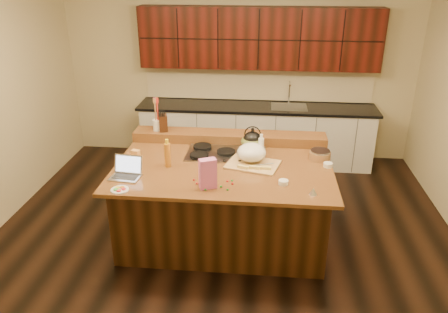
# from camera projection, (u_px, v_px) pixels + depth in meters

# --- Properties ---
(room) EXTENTS (5.52, 5.02, 2.72)m
(room) POSITION_uv_depth(u_px,v_px,m) (224.00, 129.00, 4.68)
(room) COLOR black
(room) RESTS_ON ground
(island) EXTENTS (2.40, 1.60, 0.92)m
(island) POSITION_uv_depth(u_px,v_px,m) (224.00, 201.00, 5.04)
(island) COLOR black
(island) RESTS_ON ground
(back_ledge) EXTENTS (2.40, 0.30, 0.12)m
(back_ledge) POSITION_uv_depth(u_px,v_px,m) (229.00, 137.00, 5.47)
(back_ledge) COLOR black
(back_ledge) RESTS_ON island
(cooktop) EXTENTS (0.92, 0.52, 0.05)m
(cooktop) POSITION_uv_depth(u_px,v_px,m) (226.00, 153.00, 5.12)
(cooktop) COLOR gray
(cooktop) RESTS_ON island
(back_counter) EXTENTS (3.70, 0.66, 2.40)m
(back_counter) POSITION_uv_depth(u_px,v_px,m) (257.00, 102.00, 6.82)
(back_counter) COLOR silver
(back_counter) RESTS_ON ground
(kettle) EXTENTS (0.25, 0.25, 0.20)m
(kettle) POSITION_uv_depth(u_px,v_px,m) (252.00, 140.00, 5.16)
(kettle) COLOR black
(kettle) RESTS_ON cooktop
(green_bowl) EXTENTS (0.35, 0.35, 0.15)m
(green_bowl) POSITION_uv_depth(u_px,v_px,m) (252.00, 142.00, 5.17)
(green_bowl) COLOR olive
(green_bowl) RESTS_ON cooktop
(laptop) EXTENTS (0.33, 0.27, 0.21)m
(laptop) POSITION_uv_depth(u_px,v_px,m) (127.00, 171.00, 4.58)
(laptop) COLOR #B7B7BC
(laptop) RESTS_ON island
(oil_bottle) EXTENTS (0.09, 0.09, 0.27)m
(oil_bottle) POSITION_uv_depth(u_px,v_px,m) (168.00, 155.00, 4.76)
(oil_bottle) COLOR #BD7421
(oil_bottle) RESTS_ON island
(vinegar_bottle) EXTENTS (0.08, 0.08, 0.25)m
(vinegar_bottle) POSITION_uv_depth(u_px,v_px,m) (261.00, 149.00, 4.96)
(vinegar_bottle) COLOR silver
(vinegar_bottle) RESTS_ON island
(wooden_tray) EXTENTS (0.64, 0.53, 0.23)m
(wooden_tray) POSITION_uv_depth(u_px,v_px,m) (252.00, 155.00, 4.85)
(wooden_tray) COLOR tan
(wooden_tray) RESTS_ON island
(ramekin_a) EXTENTS (0.11, 0.11, 0.04)m
(ramekin_a) POSITION_uv_depth(u_px,v_px,m) (283.00, 182.00, 4.42)
(ramekin_a) COLOR white
(ramekin_a) RESTS_ON island
(ramekin_b) EXTENTS (0.12, 0.12, 0.04)m
(ramekin_b) POSITION_uv_depth(u_px,v_px,m) (328.00, 165.00, 4.80)
(ramekin_b) COLOR white
(ramekin_b) RESTS_ON island
(ramekin_c) EXTENTS (0.12, 0.12, 0.04)m
(ramekin_c) POSITION_uv_depth(u_px,v_px,m) (326.00, 157.00, 4.99)
(ramekin_c) COLOR white
(ramekin_c) RESTS_ON island
(strainer_bowl) EXTENTS (0.27, 0.27, 0.09)m
(strainer_bowl) POSITION_uv_depth(u_px,v_px,m) (320.00, 156.00, 4.98)
(strainer_bowl) COLOR #996B3F
(strainer_bowl) RESTS_ON island
(kitchen_timer) EXTENTS (0.08, 0.08, 0.07)m
(kitchen_timer) POSITION_uv_depth(u_px,v_px,m) (313.00, 191.00, 4.22)
(kitchen_timer) COLOR silver
(kitchen_timer) RESTS_ON island
(pink_bag) EXTENTS (0.19, 0.15, 0.31)m
(pink_bag) POSITION_uv_depth(u_px,v_px,m) (208.00, 174.00, 4.30)
(pink_bag) COLOR #D765A9
(pink_bag) RESTS_ON island
(candy_plate) EXTENTS (0.19, 0.19, 0.01)m
(candy_plate) POSITION_uv_depth(u_px,v_px,m) (120.00, 190.00, 4.31)
(candy_plate) COLOR white
(candy_plate) RESTS_ON island
(package_box) EXTENTS (0.11, 0.09, 0.13)m
(package_box) POSITION_uv_depth(u_px,v_px,m) (136.00, 155.00, 4.94)
(package_box) COLOR #F7AD57
(package_box) RESTS_ON island
(utensil_crock) EXTENTS (0.15, 0.15, 0.14)m
(utensil_crock) POSITION_uv_depth(u_px,v_px,m) (158.00, 125.00, 5.50)
(utensil_crock) COLOR white
(utensil_crock) RESTS_ON back_ledge
(knife_block) EXTENTS (0.14, 0.19, 0.20)m
(knife_block) POSITION_uv_depth(u_px,v_px,m) (163.00, 123.00, 5.48)
(knife_block) COLOR black
(knife_block) RESTS_ON back_ledge
(gumdrop_0) EXTENTS (0.02, 0.02, 0.02)m
(gumdrop_0) POSITION_uv_depth(u_px,v_px,m) (194.00, 180.00, 4.50)
(gumdrop_0) COLOR red
(gumdrop_0) RESTS_ON island
(gumdrop_1) EXTENTS (0.02, 0.02, 0.02)m
(gumdrop_1) POSITION_uv_depth(u_px,v_px,m) (214.00, 181.00, 4.46)
(gumdrop_1) COLOR #198C26
(gumdrop_1) RESTS_ON island
(gumdrop_2) EXTENTS (0.02, 0.02, 0.02)m
(gumdrop_2) POSITION_uv_depth(u_px,v_px,m) (227.00, 181.00, 4.47)
(gumdrop_2) COLOR red
(gumdrop_2) RESTS_ON island
(gumdrop_3) EXTENTS (0.02, 0.02, 0.02)m
(gumdrop_3) POSITION_uv_depth(u_px,v_px,m) (205.00, 190.00, 4.30)
(gumdrop_3) COLOR #198C26
(gumdrop_3) RESTS_ON island
(gumdrop_4) EXTENTS (0.02, 0.02, 0.02)m
(gumdrop_4) POSITION_uv_depth(u_px,v_px,m) (232.00, 184.00, 4.42)
(gumdrop_4) COLOR red
(gumdrop_4) RESTS_ON island
(gumdrop_5) EXTENTS (0.02, 0.02, 0.02)m
(gumdrop_5) POSITION_uv_depth(u_px,v_px,m) (200.00, 182.00, 4.44)
(gumdrop_5) COLOR #198C26
(gumdrop_5) RESTS_ON island
(gumdrop_6) EXTENTS (0.02, 0.02, 0.02)m
(gumdrop_6) POSITION_uv_depth(u_px,v_px,m) (201.00, 179.00, 4.51)
(gumdrop_6) COLOR red
(gumdrop_6) RESTS_ON island
(gumdrop_7) EXTENTS (0.02, 0.02, 0.02)m
(gumdrop_7) POSITION_uv_depth(u_px,v_px,m) (221.00, 186.00, 4.36)
(gumdrop_7) COLOR #198C26
(gumdrop_7) RESTS_ON island
(gumdrop_8) EXTENTS (0.02, 0.02, 0.02)m
(gumdrop_8) POSITION_uv_depth(u_px,v_px,m) (210.00, 187.00, 4.35)
(gumdrop_8) COLOR red
(gumdrop_8) RESTS_ON island
(gumdrop_9) EXTENTS (0.02, 0.02, 0.02)m
(gumdrop_9) POSITION_uv_depth(u_px,v_px,m) (228.00, 190.00, 4.30)
(gumdrop_9) COLOR #198C26
(gumdrop_9) RESTS_ON island
(gumdrop_10) EXTENTS (0.02, 0.02, 0.02)m
(gumdrop_10) POSITION_uv_depth(u_px,v_px,m) (197.00, 183.00, 4.42)
(gumdrop_10) COLOR red
(gumdrop_10) RESTS_ON island
(gumdrop_11) EXTENTS (0.02, 0.02, 0.02)m
(gumdrop_11) POSITION_uv_depth(u_px,v_px,m) (232.00, 181.00, 4.48)
(gumdrop_11) COLOR #198C26
(gumdrop_11) RESTS_ON island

